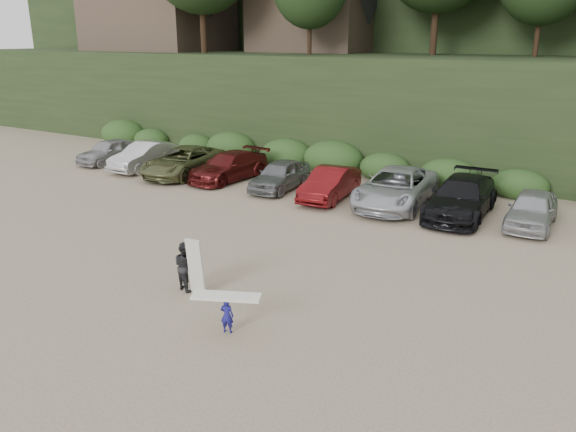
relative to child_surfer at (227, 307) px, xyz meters
The scene contains 4 objects.
ground 2.58m from the child_surfer, 91.12° to the left, with size 120.00×120.00×0.00m, color tan.
parked_cars 12.49m from the child_surfer, 86.11° to the left, with size 39.50×6.27×1.61m.
child_surfer is the anchor object (origin of this frame).
adult_surfer 2.88m from the child_surfer, 151.18° to the left, with size 1.20×0.72×1.72m.
Camera 1 is at (7.83, -12.40, 7.09)m, focal length 35.00 mm.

